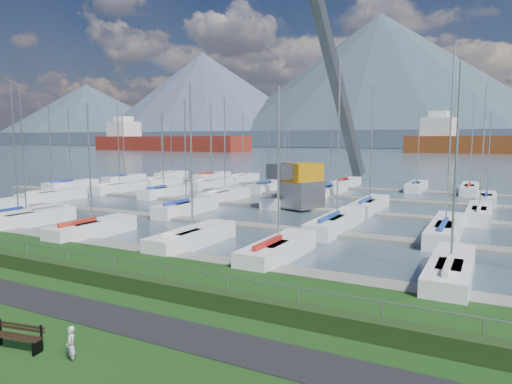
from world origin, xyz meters
The scene contains 13 objects.
path centered at (0.00, -3.00, 0.01)m, with size 160.00×2.00×0.04m, color black.
water centered at (0.00, 260.00, -0.40)m, with size 800.00×540.00×0.20m, color #40525E.
hedge centered at (0.00, -0.40, 0.35)m, with size 80.00×0.70×0.70m, color #1C3112.
fence centered at (0.00, 0.00, 1.20)m, with size 0.04×0.04×80.00m, color #97999F.
foothill centered at (0.00, 330.00, 6.00)m, with size 900.00×80.00×12.00m, color #404B5D.
mountains centered at (7.35, 404.62, 46.68)m, with size 1190.00×360.00×115.00m.
docks centered at (0.00, 26.00, -0.22)m, with size 90.00×41.60×0.25m.
bench_right centered at (1.09, -6.25, 0.42)m, with size 1.85×0.74×0.85m.
person centered at (3.14, -5.96, 0.60)m, with size 0.43×0.28×1.19m, color #B4B4BB.
crane centered at (-1.83, 27.18, 5.33)m, with size 6.19×13.48×22.35m.
cargo_ship_west centered at (-148.91, 185.14, 3.55)m, with size 99.54×27.07×21.50m.
cargo_ship_mid centered at (17.47, 212.68, 3.63)m, with size 91.55×26.54×21.50m.
sailboat_fleet centered at (-0.52, 29.35, 5.43)m, with size 76.16×49.60×13.82m.
Camera 1 is at (14.00, -14.87, 6.60)m, focal length 32.00 mm.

